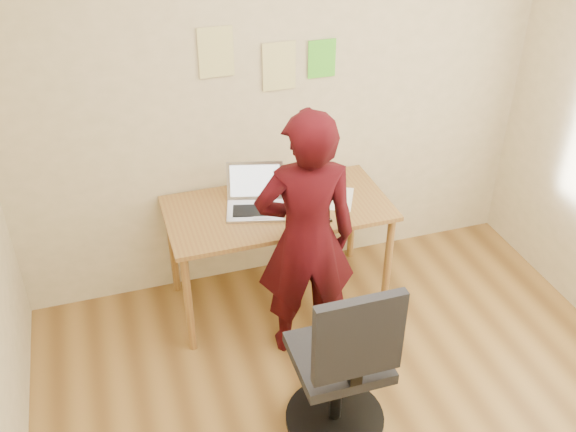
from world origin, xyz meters
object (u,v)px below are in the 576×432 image
object	(u,v)px
laptop	(255,200)
person	(306,239)
desk	(278,218)
office_chair	(343,371)
phone	(323,217)

from	to	relation	value
laptop	person	xyz separation A→B (m)	(0.16, -0.49, 0.00)
desk	laptop	bearing A→B (deg)	166.46
person	office_chair	bearing A→B (deg)	95.87
phone	office_chair	size ratio (longest dim) A/B	0.12
desk	phone	distance (m)	0.32
office_chair	person	size ratio (longest dim) A/B	0.66
laptop	office_chair	bearing A→B (deg)	-68.89
laptop	person	bearing A→B (deg)	-56.72
phone	laptop	bearing A→B (deg)	137.18
laptop	office_chair	size ratio (longest dim) A/B	0.40
laptop	phone	world-z (taller)	laptop
person	phone	bearing A→B (deg)	-119.34
desk	phone	xyz separation A→B (m)	(0.23, -0.21, 0.09)
desk	laptop	xyz separation A→B (m)	(-0.13, 0.03, 0.14)
desk	laptop	size ratio (longest dim) A/B	3.32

